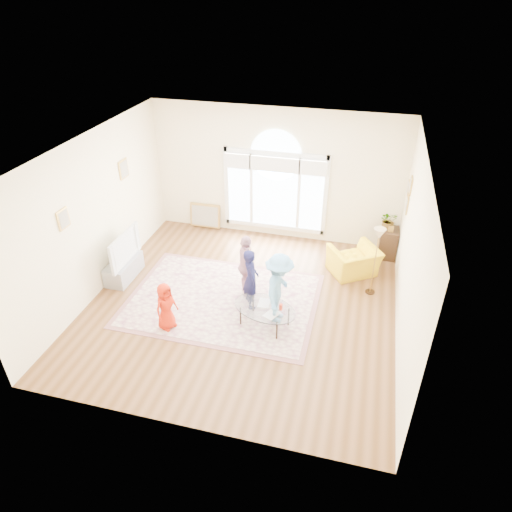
% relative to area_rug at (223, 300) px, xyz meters
% --- Properties ---
extents(ground, '(6.00, 6.00, 0.00)m').
position_rel_area_rug_xyz_m(ground, '(0.42, -0.04, -0.01)').
color(ground, '#563518').
rests_on(ground, ground).
extents(room_shell, '(6.00, 6.00, 6.00)m').
position_rel_area_rug_xyz_m(room_shell, '(0.43, 2.80, 1.56)').
color(room_shell, '#FBE9C1').
rests_on(room_shell, ground).
extents(area_rug, '(3.60, 2.60, 0.02)m').
position_rel_area_rug_xyz_m(area_rug, '(0.00, 0.00, 0.00)').
color(area_rug, beige).
rests_on(area_rug, ground).
extents(rug_border, '(3.80, 2.80, 0.01)m').
position_rel_area_rug_xyz_m(rug_border, '(0.00, 0.00, -0.00)').
color(rug_border, '#8B5857').
rests_on(rug_border, ground).
extents(tv_console, '(0.45, 1.00, 0.42)m').
position_rel_area_rug_xyz_m(tv_console, '(-2.33, 0.26, 0.20)').
color(tv_console, '#92949A').
rests_on(tv_console, ground).
extents(television, '(0.18, 1.17, 0.67)m').
position_rel_area_rug_xyz_m(television, '(-2.32, 0.26, 0.75)').
color(television, black).
rests_on(television, tv_console).
extents(coffee_table, '(1.41, 1.11, 0.54)m').
position_rel_area_rug_xyz_m(coffee_table, '(1.01, -0.54, 0.39)').
color(coffee_table, silver).
rests_on(coffee_table, ground).
extents(armchair, '(1.28, 1.25, 0.63)m').
position_rel_area_rug_xyz_m(armchair, '(2.48, 1.66, 0.31)').
color(armchair, yellow).
rests_on(armchair, ground).
extents(side_cabinet, '(0.40, 0.50, 0.70)m').
position_rel_area_rug_xyz_m(side_cabinet, '(3.20, 2.61, 0.34)').
color(side_cabinet, black).
rests_on(side_cabinet, ground).
extents(floor_lamp, '(0.27, 0.27, 1.51)m').
position_rel_area_rug_xyz_m(floor_lamp, '(2.90, 1.04, 1.27)').
color(floor_lamp, black).
rests_on(floor_lamp, ground).
extents(plant_pedestal, '(0.20, 0.20, 0.70)m').
position_rel_area_rug_xyz_m(plant_pedestal, '(3.12, 2.65, 0.34)').
color(plant_pedestal, white).
rests_on(plant_pedestal, ground).
extents(potted_plant, '(0.45, 0.42, 0.41)m').
position_rel_area_rug_xyz_m(potted_plant, '(3.12, 2.65, 0.90)').
color(potted_plant, '#33722D').
rests_on(potted_plant, plant_pedestal).
extents(leaning_picture, '(0.80, 0.14, 0.62)m').
position_rel_area_rug_xyz_m(leaning_picture, '(-1.39, 2.86, -0.01)').
color(leaning_picture, tan).
rests_on(leaning_picture, ground).
extents(child_red, '(0.47, 0.55, 0.96)m').
position_rel_area_rug_xyz_m(child_red, '(-0.73, -1.05, 0.49)').
color(child_red, red).
rests_on(child_red, area_rug).
extents(child_navy, '(0.47, 0.55, 1.28)m').
position_rel_area_rug_xyz_m(child_navy, '(0.61, -0.03, 0.65)').
color(child_navy, '#17163E').
rests_on(child_navy, area_rug).
extents(child_pink, '(0.63, 0.85, 1.35)m').
position_rel_area_rug_xyz_m(child_pink, '(0.42, 0.33, 0.68)').
color(child_pink, '#CF97AA').
rests_on(child_pink, area_rug).
extents(child_blue, '(0.56, 0.94, 1.44)m').
position_rel_area_rug_xyz_m(child_blue, '(1.23, -0.33, 0.73)').
color(child_blue, '#67AAE1').
rests_on(child_blue, area_rug).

